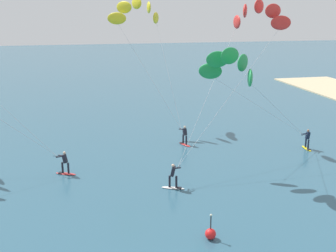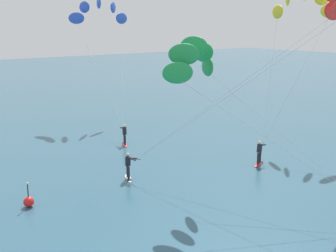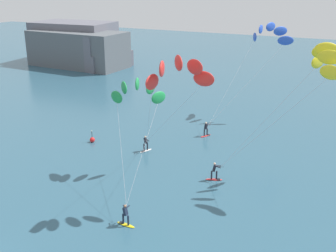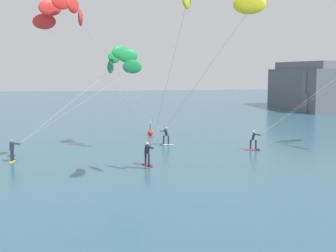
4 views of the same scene
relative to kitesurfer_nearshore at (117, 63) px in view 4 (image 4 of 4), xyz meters
name	(u,v)px [view 4 (image 4 of 4)]	position (x,y,z in m)	size (l,w,h in m)	color
kitesurfer_nearshore	(117,63)	(0.00, 0.00, 0.00)	(7.01, 10.26, 8.78)	yellow
kitesurfer_mid_water	(67,18)	(5.54, -3.82, 2.99)	(10.39, 11.57, 11.92)	white
marker_buoy	(150,133)	(-8.27, 4.12, -7.01)	(0.56, 0.56, 1.38)	red
distant_headland	(317,89)	(-36.98, 39.16, -3.86)	(22.24, 14.51, 8.45)	slate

